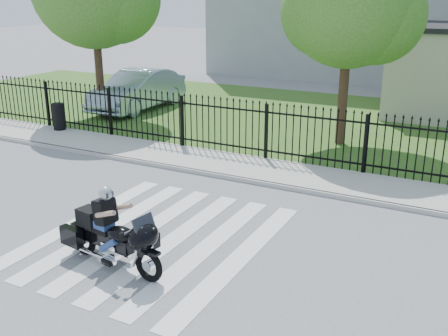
% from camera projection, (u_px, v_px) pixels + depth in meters
% --- Properties ---
extents(ground, '(120.00, 120.00, 0.00)m').
position_uv_depth(ground, '(155.00, 238.00, 11.18)').
color(ground, slate).
rests_on(ground, ground).
extents(crosswalk, '(5.00, 5.50, 0.01)m').
position_uv_depth(crosswalk, '(155.00, 238.00, 11.18)').
color(crosswalk, silver).
rests_on(crosswalk, ground).
extents(sidewalk, '(40.00, 2.00, 0.12)m').
position_uv_depth(sidewalk, '(252.00, 169.00, 15.37)').
color(sidewalk, '#ADAAA3').
rests_on(sidewalk, ground).
extents(curb, '(40.00, 0.12, 0.12)m').
position_uv_depth(curb, '(237.00, 179.00, 14.52)').
color(curb, '#ADAAA3').
rests_on(curb, ground).
extents(grass_strip, '(40.00, 12.00, 0.02)m').
position_uv_depth(grass_strip, '(323.00, 121.00, 21.27)').
color(grass_strip, '#315D1F').
rests_on(grass_strip, ground).
extents(iron_fence, '(26.00, 0.04, 1.80)m').
position_uv_depth(iron_fence, '(266.00, 133.00, 15.94)').
color(iron_fence, black).
rests_on(iron_fence, ground).
extents(tree_mid, '(4.20, 4.20, 6.78)m').
position_uv_depth(tree_mid, '(350.00, 2.00, 16.61)').
color(tree_mid, '#382316').
rests_on(tree_mid, ground).
extents(motorcycle_rider, '(2.45, 1.04, 1.63)m').
position_uv_depth(motorcycle_rider, '(110.00, 233.00, 9.87)').
color(motorcycle_rider, black).
rests_on(motorcycle_rider, ground).
extents(parked_car, '(1.91, 5.26, 1.72)m').
position_uv_depth(parked_car, '(138.00, 90.00, 23.07)').
color(parked_car, '#96ABBD').
rests_on(parked_car, grass_strip).
extents(litter_bin, '(0.52, 0.52, 0.98)m').
position_uv_depth(litter_bin, '(59.00, 116.00, 19.34)').
color(litter_bin, black).
rests_on(litter_bin, sidewalk).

